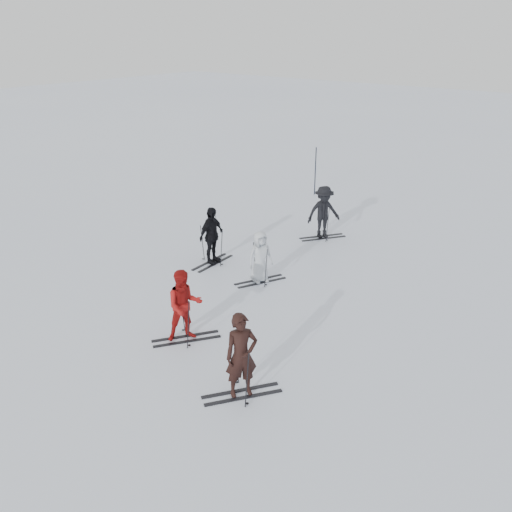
{
  "coord_description": "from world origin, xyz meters",
  "views": [
    {
      "loc": [
        10.01,
        -11.62,
        7.63
      ],
      "look_at": [
        0.0,
        1.0,
        1.0
      ],
      "focal_mm": 40.0,
      "sensor_mm": 36.0,
      "label": 1
    }
  ],
  "objects_px": {
    "skier_red": "(184,306)",
    "piste_marker": "(315,171)",
    "skier_uphill_far": "(324,213)",
    "skier_grey": "(260,258)",
    "skier_uphill_left": "(212,236)",
    "skier_near_dark": "(241,357)"
  },
  "relations": [
    {
      "from": "skier_red",
      "to": "skier_uphill_left",
      "type": "bearing_deg",
      "value": 68.63
    },
    {
      "from": "skier_uphill_left",
      "to": "skier_uphill_far",
      "type": "xyz_separation_m",
      "value": [
        1.62,
        4.44,
        0.02
      ]
    },
    {
      "from": "skier_near_dark",
      "to": "skier_grey",
      "type": "height_order",
      "value": "skier_near_dark"
    },
    {
      "from": "skier_red",
      "to": "skier_uphill_left",
      "type": "distance_m",
      "value": 5.06
    },
    {
      "from": "skier_red",
      "to": "piste_marker",
      "type": "xyz_separation_m",
      "value": [
        -4.74,
        13.38,
        0.17
      ]
    },
    {
      "from": "skier_near_dark",
      "to": "skier_grey",
      "type": "bearing_deg",
      "value": 68.02
    },
    {
      "from": "skier_near_dark",
      "to": "piste_marker",
      "type": "xyz_separation_m",
      "value": [
        -7.39,
        14.31,
        0.15
      ]
    },
    {
      "from": "skier_near_dark",
      "to": "skier_uphill_left",
      "type": "xyz_separation_m",
      "value": [
        -5.54,
        5.09,
        -0.0
      ]
    },
    {
      "from": "skier_grey",
      "to": "skier_red",
      "type": "bearing_deg",
      "value": -145.68
    },
    {
      "from": "skier_grey",
      "to": "skier_uphill_far",
      "type": "height_order",
      "value": "skier_uphill_far"
    },
    {
      "from": "skier_near_dark",
      "to": "skier_uphill_far",
      "type": "bearing_deg",
      "value": 56.25
    },
    {
      "from": "skier_uphill_left",
      "to": "skier_uphill_far",
      "type": "height_order",
      "value": "skier_uphill_far"
    },
    {
      "from": "skier_uphill_left",
      "to": "piste_marker",
      "type": "relative_size",
      "value": 0.87
    },
    {
      "from": "skier_near_dark",
      "to": "piste_marker",
      "type": "relative_size",
      "value": 0.87
    },
    {
      "from": "skier_grey",
      "to": "piste_marker",
      "type": "bearing_deg",
      "value": 47.91
    },
    {
      "from": "skier_grey",
      "to": "skier_uphill_left",
      "type": "distance_m",
      "value": 2.21
    },
    {
      "from": "skier_near_dark",
      "to": "piste_marker",
      "type": "bearing_deg",
      "value": 61.19
    },
    {
      "from": "skier_grey",
      "to": "piste_marker",
      "type": "xyz_separation_m",
      "value": [
        -4.05,
        9.39,
        0.31
      ]
    },
    {
      "from": "skier_near_dark",
      "to": "skier_uphill_far",
      "type": "xyz_separation_m",
      "value": [
        -3.92,
        9.53,
        0.01
      ]
    },
    {
      "from": "skier_near_dark",
      "to": "skier_uphill_far",
      "type": "distance_m",
      "value": 10.3
    },
    {
      "from": "skier_uphill_left",
      "to": "skier_uphill_far",
      "type": "bearing_deg",
      "value": -23.67
    },
    {
      "from": "skier_uphill_far",
      "to": "skier_red",
      "type": "bearing_deg",
      "value": -137.39
    }
  ]
}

